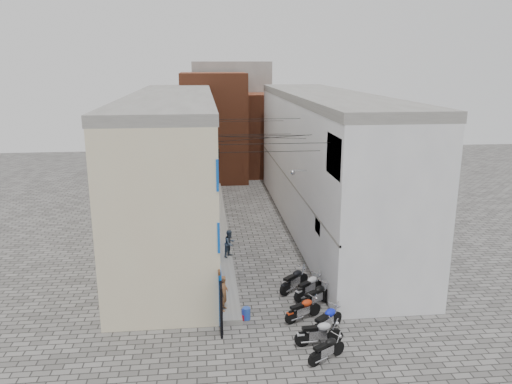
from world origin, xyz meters
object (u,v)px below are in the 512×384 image
object	(u,v)px
motorcycle_b	(319,332)
red_crate	(243,317)
motorcycle_c	(327,319)
water_jug_far	(246,313)
motorcycle_e	(316,295)
motorcycle_g	(294,279)
motorcycle_f	(309,286)
water_jug_near	(245,314)
person_a	(224,293)
motorcycle_a	(327,348)
motorcycle_d	(303,308)
person_b	(230,243)

from	to	relation	value
motorcycle_b	red_crate	size ratio (longest dim) A/B	5.06
motorcycle_c	water_jug_far	world-z (taller)	motorcycle_c
motorcycle_e	motorcycle_g	size ratio (longest dim) A/B	0.97
motorcycle_e	red_crate	size ratio (longest dim) A/B	5.19
red_crate	motorcycle_f	bearing A→B (deg)	28.42
motorcycle_e	water_jug_far	world-z (taller)	motorcycle_e
motorcycle_f	water_jug_near	bearing A→B (deg)	-100.13
motorcycle_b	motorcycle_e	distance (m)	3.20
water_jug_near	motorcycle_f	bearing A→B (deg)	29.15
motorcycle_f	person_a	xyz separation A→B (m)	(-4.13, -1.30, 0.47)
motorcycle_a	water_jug_near	size ratio (longest dim) A/B	3.77
water_jug_far	red_crate	size ratio (longest dim) A/B	1.38
motorcycle_b	red_crate	world-z (taller)	motorcycle_b
motorcycle_f	motorcycle_g	size ratio (longest dim) A/B	0.98
motorcycle_a	motorcycle_e	distance (m)	4.28
motorcycle_f	motorcycle_c	bearing A→B (deg)	-38.24
person_a	motorcycle_g	bearing A→B (deg)	-46.37
motorcycle_b	motorcycle_f	bearing A→B (deg)	168.97
water_jug_far	red_crate	bearing A→B (deg)	180.00
motorcycle_a	motorcycle_f	xyz separation A→B (m)	(0.44, 5.24, 0.08)
motorcycle_e	person_a	world-z (taller)	person_a
motorcycle_d	person_a	xyz separation A→B (m)	(-3.41, 0.80, 0.52)
motorcycle_d	red_crate	distance (m)	2.66
motorcycle_e	person_b	size ratio (longest dim) A/B	1.31
person_a	red_crate	xyz separation A→B (m)	(0.80, -0.50, -0.94)
motorcycle_b	person_b	xyz separation A→B (m)	(-3.01, 9.13, 0.45)
water_jug_near	person_a	bearing A→B (deg)	150.92
motorcycle_c	red_crate	xyz separation A→B (m)	(-3.39, 1.43, -0.47)
motorcycle_b	motorcycle_d	world-z (taller)	motorcycle_b
motorcycle_c	person_a	distance (m)	4.64
red_crate	person_b	bearing A→B (deg)	91.48
motorcycle_c	person_b	distance (m)	8.98
motorcycle_g	motorcycle_f	bearing A→B (deg)	-5.39
motorcycle_a	person_a	size ratio (longest dim) A/B	1.10
motorcycle_e	motorcycle_f	xyz separation A→B (m)	(-0.12, 1.00, 0.01)
motorcycle_b	person_b	world-z (taller)	person_b
motorcycle_b	motorcycle_e	bearing A→B (deg)	164.72
motorcycle_a	water_jug_far	size ratio (longest dim) A/B	3.32
red_crate	motorcycle_a	bearing A→B (deg)	-49.95
motorcycle_d	person_b	distance (m)	7.64
motorcycle_f	person_b	bearing A→B (deg)	175.79
motorcycle_g	person_b	world-z (taller)	person_b
motorcycle_c	motorcycle_f	world-z (taller)	motorcycle_f
motorcycle_g	water_jug_near	distance (m)	3.72
person_b	motorcycle_b	bearing A→B (deg)	-119.69
person_b	water_jug_near	bearing A→B (deg)	-135.63
person_b	water_jug_near	size ratio (longest dim) A/B	3.26
motorcycle_b	person_a	bearing A→B (deg)	-132.10
person_b	motorcycle_d	bearing A→B (deg)	-116.51
motorcycle_c	water_jug_far	bearing A→B (deg)	-154.81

